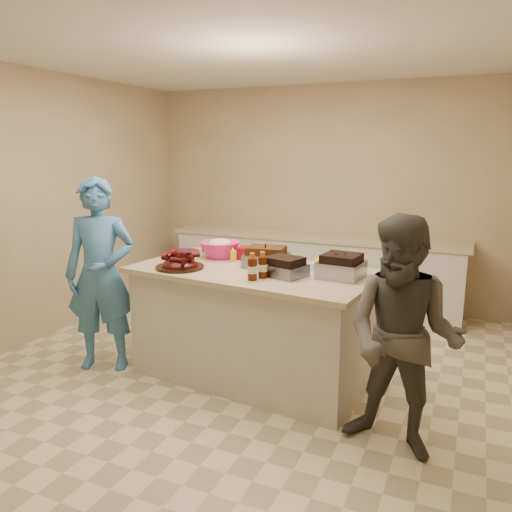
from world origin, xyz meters
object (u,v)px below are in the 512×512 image
at_px(guest_blue, 107,366).
at_px(bbq_bottle_b, 252,280).
at_px(rib_platter, 180,268).
at_px(plastic_cup, 206,252).
at_px(roasting_pan, 341,277).
at_px(coleslaw_bowl, 220,258).
at_px(mustard_bottle, 233,262).
at_px(guest_gray, 396,449).
at_px(bbq_bottle_a, 263,278).
at_px(island, 254,375).

bearing_deg(guest_blue, bbq_bottle_b, -20.83).
bearing_deg(rib_platter, plastic_cup, 101.74).
relative_size(roasting_pan, guest_blue, 0.19).
relative_size(roasting_pan, plastic_cup, 3.43).
bearing_deg(coleslaw_bowl, mustard_bottle, -29.96).
height_order(coleslaw_bowl, mustard_bottle, coleslaw_bowl).
xyz_separation_m(bbq_bottle_b, guest_gray, (1.16, -0.29, -0.95)).
relative_size(roasting_pan, bbq_bottle_b, 1.51).
bearing_deg(bbq_bottle_a, mustard_bottle, 138.01).
bearing_deg(bbq_bottle_b, rib_platter, 171.42).
distance_m(bbq_bottle_a, guest_gray, 1.51).
relative_size(coleslaw_bowl, guest_blue, 0.22).
height_order(island, roasting_pan, roasting_pan).
xyz_separation_m(roasting_pan, guest_blue, (-2.03, -0.38, -0.95)).
xyz_separation_m(plastic_cup, guest_blue, (-0.59, -0.81, -0.95)).
distance_m(bbq_bottle_b, guest_blue, 1.72).
distance_m(bbq_bottle_a, mustard_bottle, 0.62).
bearing_deg(mustard_bottle, coleslaw_bowl, 150.04).
height_order(roasting_pan, bbq_bottle_b, bbq_bottle_b).
bearing_deg(guest_blue, coleslaw_bowl, 15.61).
bearing_deg(bbq_bottle_b, guest_gray, -13.93).
xyz_separation_m(rib_platter, coleslaw_bowl, (0.11, 0.51, 0.00)).
bearing_deg(coleslaw_bowl, bbq_bottle_b, -45.49).
distance_m(island, guest_blue, 1.35).
relative_size(coleslaw_bowl, mustard_bottle, 2.78).
distance_m(coleslaw_bowl, plastic_cup, 0.30).
relative_size(roasting_pan, coleslaw_bowl, 0.86).
bearing_deg(guest_gray, coleslaw_bowl, 164.12).
xyz_separation_m(rib_platter, roasting_pan, (1.31, 0.25, 0.00)).
relative_size(rib_platter, guest_blue, 0.24).
distance_m(island, roasting_pan, 1.20).
height_order(guest_blue, guest_gray, guest_gray).
bearing_deg(guest_blue, guest_gray, -27.66).
relative_size(island, mustard_bottle, 15.16).
height_order(roasting_pan, guest_gray, roasting_pan).
distance_m(rib_platter, guest_gray, 2.14).
bearing_deg(mustard_bottle, island, -32.11).
distance_m(roasting_pan, bbq_bottle_b, 0.69).
bearing_deg(guest_gray, mustard_bottle, 164.47).
bearing_deg(rib_platter, bbq_bottle_a, -1.38).
distance_m(island, plastic_cup, 1.27).
height_order(roasting_pan, guest_blue, roasting_pan).
bearing_deg(rib_platter, bbq_bottle_b, -8.58).
xyz_separation_m(roasting_pan, mustard_bottle, (-1.01, 0.15, 0.00)).
height_order(island, bbq_bottle_b, bbq_bottle_b).
bearing_deg(island, bbq_bottle_b, -60.97).
height_order(roasting_pan, bbq_bottle_a, bbq_bottle_a).
xyz_separation_m(plastic_cup, guest_gray, (2.01, -1.07, -0.95)).
bearing_deg(island, plastic_cup, 153.86).
relative_size(island, bbq_bottle_b, 9.58).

